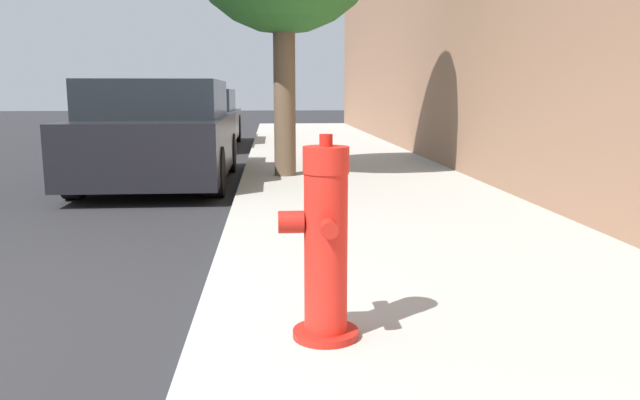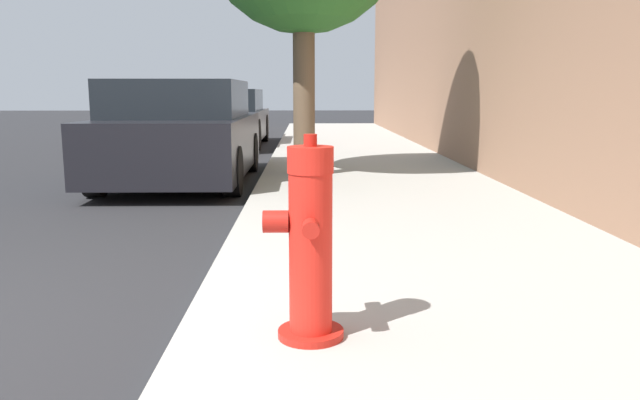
% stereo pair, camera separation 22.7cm
% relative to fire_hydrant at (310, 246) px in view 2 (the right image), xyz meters
% --- Properties ---
extents(sidewalk_slab, '(3.06, 40.00, 0.11)m').
position_rel_fire_hydrant_xyz_m(sidewalk_slab, '(0.89, -0.02, -0.49)').
color(sidewalk_slab, '#A8A59E').
rests_on(sidewalk_slab, ground_plane).
extents(fire_hydrant, '(0.37, 0.39, 0.94)m').
position_rel_fire_hydrant_xyz_m(fire_hydrant, '(0.00, 0.00, 0.00)').
color(fire_hydrant, red).
rests_on(fire_hydrant, sidewalk_slab).
extents(parked_car_near, '(1.83, 3.82, 1.39)m').
position_rel_fire_hydrant_xyz_m(parked_car_near, '(-1.71, 5.79, 0.12)').
color(parked_car_near, black).
rests_on(parked_car_near, ground_plane).
extents(parked_car_mid, '(1.87, 4.18, 1.30)m').
position_rel_fire_hydrant_xyz_m(parked_car_mid, '(-1.94, 11.73, 0.09)').
color(parked_car_mid, '#4C5156').
rests_on(parked_car_mid, ground_plane).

